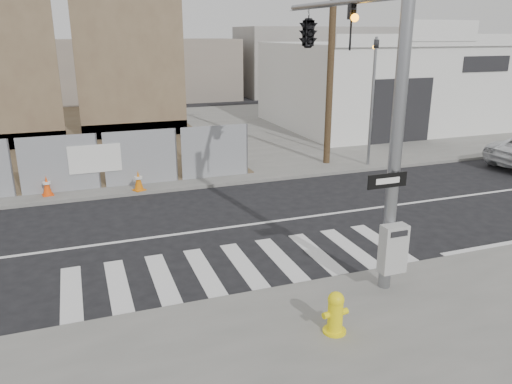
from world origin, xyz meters
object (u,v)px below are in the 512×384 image
object	(u,v)px
traffic_cone_c	(47,186)
auto_shop	(381,84)
fire_hydrant	(335,313)
traffic_cone_d	(138,181)
signal_pole	(333,62)

from	to	relation	value
traffic_cone_c	auto_shop	bearing A→B (deg)	23.82
fire_hydrant	traffic_cone_c	bearing A→B (deg)	106.63
traffic_cone_c	traffic_cone_d	bearing A→B (deg)	-9.53
auto_shop	fire_hydrant	size ratio (longest dim) A/B	14.46
traffic_cone_d	auto_shop	bearing A→B (deg)	29.22
auto_shop	traffic_cone_c	distance (m)	20.50
fire_hydrant	traffic_cone_c	size ratio (longest dim) A/B	1.20
auto_shop	traffic_cone_d	distance (m)	18.03
signal_pole	traffic_cone_d	distance (m)	8.65
auto_shop	traffic_cone_d	world-z (taller)	auto_shop
signal_pole	traffic_cone_d	xyz separation A→B (m)	(-4.13, 6.27, -4.31)
signal_pole	fire_hydrant	size ratio (longest dim) A/B	8.43
auto_shop	traffic_cone_d	bearing A→B (deg)	-150.78
auto_shop	fire_hydrant	distance (m)	23.29
auto_shop	traffic_cone_d	size ratio (longest dim) A/B	16.56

